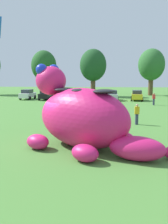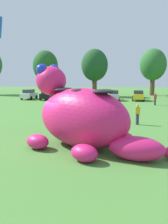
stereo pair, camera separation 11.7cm
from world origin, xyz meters
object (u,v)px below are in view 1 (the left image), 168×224
at_px(car_white, 28,94).
at_px(car_silver, 112,95).
at_px(car_black, 46,95).
at_px(spectator_wandering, 68,102).
at_px(giant_inflatable_creature, 83,117).
at_px(car_blue, 70,95).
at_px(car_green, 91,95).
at_px(car_yellow, 137,95).
at_px(spectator_mid_field, 154,99).
at_px(spectator_near_inflatable, 137,114).

relative_size(car_white, car_silver, 1.00).
xyz_separation_m(car_black, spectator_wandering, (5.80, -11.63, -0.01)).
height_order(giant_inflatable_creature, car_blue, giant_inflatable_creature).
xyz_separation_m(car_white, car_green, (11.20, 0.27, 0.00)).
bearing_deg(car_yellow, car_silver, -179.86).
distance_m(giant_inflatable_creature, car_silver, 27.58).
height_order(car_black, spectator_mid_field, car_black).
bearing_deg(car_black, spectator_near_inflatable, -57.68).
bearing_deg(car_black, spectator_mid_field, -20.25).
height_order(car_blue, car_yellow, same).
xyz_separation_m(car_green, spectator_wandering, (-1.97, -12.55, -0.01)).
relative_size(giant_inflatable_creature, car_green, 2.17).
bearing_deg(car_white, car_green, 1.40).
bearing_deg(car_white, spectator_near_inflatable, -52.22).
distance_m(car_white, spectator_near_inflatable, 26.77).
relative_size(car_green, car_silver, 0.99).
xyz_separation_m(car_yellow, spectator_near_inflatable, (-2.40, -20.66, -0.01)).
xyz_separation_m(car_blue, spectator_wandering, (1.64, -11.63, -0.01)).
distance_m(car_blue, car_green, 3.73).
relative_size(giant_inflatable_creature, car_yellow, 2.10).
distance_m(car_silver, spectator_wandering, 12.98).
bearing_deg(spectator_mid_field, car_silver, 131.60).
relative_size(spectator_near_inflatable, spectator_mid_field, 1.00).
xyz_separation_m(car_white, car_silver, (14.69, -0.51, 0.00)).
xyz_separation_m(car_black, spectator_near_inflatable, (12.97, -20.51, -0.01)).
height_order(car_black, spectator_wandering, car_black).
bearing_deg(car_yellow, spectator_mid_field, -76.26).
relative_size(car_silver, car_yellow, 0.98).
distance_m(giant_inflatable_creature, spectator_wandering, 16.10).
height_order(car_blue, spectator_wandering, car_blue).
height_order(spectator_mid_field, spectator_wandering, same).
bearing_deg(spectator_mid_field, car_white, 161.28).
height_order(giant_inflatable_creature, car_green, giant_inflatable_creature).
bearing_deg(giant_inflatable_creature, spectator_wandering, 102.23).
xyz_separation_m(car_silver, spectator_near_inflatable, (1.71, -20.65, -0.01)).
height_order(giant_inflatable_creature, car_black, giant_inflatable_creature).
bearing_deg(car_yellow, giant_inflatable_creature, -102.64).
height_order(car_silver, spectator_wandering, car_silver).
relative_size(giant_inflatable_creature, car_blue, 2.17).
relative_size(car_blue, car_yellow, 0.97).
bearing_deg(car_silver, spectator_near_inflatable, -85.26).
bearing_deg(spectator_wandering, car_white, 126.92).
distance_m(giant_inflatable_creature, car_green, 28.32).
height_order(car_black, car_yellow, same).
relative_size(car_green, spectator_wandering, 2.41).
distance_m(car_black, car_green, 7.83).
bearing_deg(car_silver, car_green, 167.39).
distance_m(car_blue, spectator_wandering, 11.75).
distance_m(spectator_near_inflatable, spectator_wandering, 11.42).
bearing_deg(car_yellow, spectator_wandering, -129.09).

